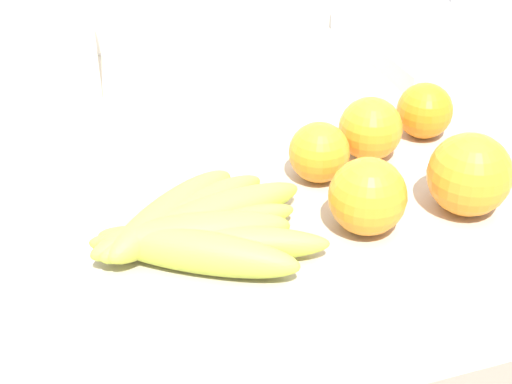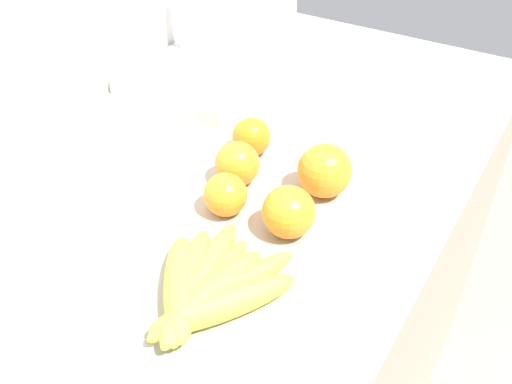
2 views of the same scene
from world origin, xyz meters
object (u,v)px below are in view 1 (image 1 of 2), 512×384
at_px(orange_front, 368,196).
at_px(paper_towel_roll, 42,4).
at_px(banana_bunch, 194,229).
at_px(orange_back_left, 370,129).
at_px(sink_basin, 490,33).
at_px(orange_center, 425,111).
at_px(orange_far_right, 469,174).
at_px(orange_right, 319,152).

relative_size(orange_front, paper_towel_roll, 0.26).
relative_size(banana_bunch, orange_front, 2.96).
relative_size(orange_back_left, sink_basin, 0.18).
distance_m(orange_center, orange_front, 0.21).
xyz_separation_m(orange_center, paper_towel_roll, (-0.40, 0.22, 0.10)).
height_order(orange_far_right, paper_towel_roll, paper_towel_roll).
distance_m(orange_center, orange_back_left, 0.09).
distance_m(orange_right, paper_towel_roll, 0.38).
relative_size(orange_right, paper_towel_roll, 0.22).
relative_size(orange_far_right, orange_center, 1.28).
bearing_deg(sink_basin, banana_bunch, -147.11).
xyz_separation_m(orange_right, orange_back_left, (0.07, 0.03, 0.00)).
distance_m(orange_far_right, sink_basin, 0.46).
relative_size(orange_far_right, orange_back_left, 1.18).
height_order(banana_bunch, orange_right, orange_right).
bearing_deg(sink_basin, orange_front, -135.16).
bearing_deg(sink_basin, orange_far_right, -125.45).
bearing_deg(paper_towel_roll, sink_basin, 0.16).
distance_m(orange_far_right, paper_towel_roll, 0.53).
bearing_deg(orange_right, orange_far_right, -40.58).
bearing_deg(paper_towel_roll, orange_right, -47.59).
height_order(orange_far_right, orange_center, orange_far_right).
relative_size(banana_bunch, orange_right, 3.44).
distance_m(orange_right, orange_far_right, 0.16).
bearing_deg(banana_bunch, paper_towel_roll, 104.77).
relative_size(banana_bunch, orange_center, 3.42).
relative_size(orange_right, orange_far_right, 0.78).
height_order(banana_bunch, orange_front, orange_front).
bearing_deg(banana_bunch, sink_basin, 32.89).
relative_size(orange_right, sink_basin, 0.16).
bearing_deg(orange_front, orange_right, 94.90).
bearing_deg(orange_far_right, orange_right, 139.42).
distance_m(orange_right, sink_basin, 0.47).
height_order(orange_back_left, sink_basin, sink_basin).
xyz_separation_m(banana_bunch, paper_towel_roll, (-0.09, 0.35, 0.11)).
xyz_separation_m(banana_bunch, orange_front, (0.16, -0.02, 0.02)).
xyz_separation_m(orange_center, sink_basin, (0.23, 0.22, -0.01)).
height_order(orange_back_left, paper_towel_roll, paper_towel_roll).
bearing_deg(orange_right, paper_towel_roll, 132.41).
height_order(orange_right, orange_far_right, orange_far_right).
bearing_deg(orange_right, sink_basin, 35.42).
distance_m(orange_far_right, orange_center, 0.16).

